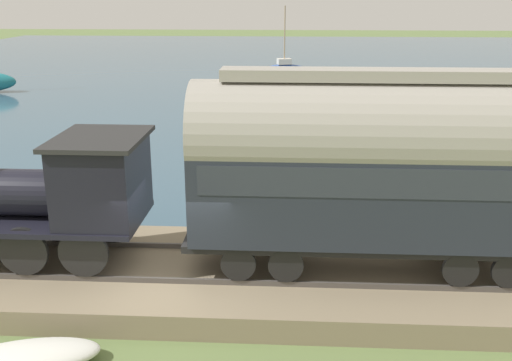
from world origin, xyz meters
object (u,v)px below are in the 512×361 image
object	(u,v)px
sailboat_blue	(284,69)
rowboat_near_shore	(105,191)
passenger_coach	(372,162)
rowboat_off_pier	(72,148)
steam_locomotive	(58,190)
beached_dinghy	(22,359)

from	to	relation	value
sailboat_blue	rowboat_near_shore	distance (m)	31.14
passenger_coach	rowboat_off_pier	xyz separation A→B (m)	(11.79, 11.12, -2.88)
rowboat_near_shore	steam_locomotive	bearing A→B (deg)	-172.25
rowboat_off_pier	beached_dinghy	size ratio (longest dim) A/B	0.89
rowboat_off_pier	sailboat_blue	bearing A→B (deg)	-8.08
rowboat_off_pier	beached_dinghy	xyz separation A→B (m)	(-15.21, -4.50, 0.00)
rowboat_near_shore	beached_dinghy	world-z (taller)	beached_dinghy
sailboat_blue	rowboat_off_pier	distance (m)	26.49
passenger_coach	rowboat_off_pier	size ratio (longest dim) A/B	3.05
steam_locomotive	sailboat_blue	size ratio (longest dim) A/B	0.98
passenger_coach	sailboat_blue	xyz separation A→B (m)	(36.79, 2.37, -2.52)
passenger_coach	rowboat_near_shore	size ratio (longest dim) A/B	3.60
sailboat_blue	beached_dinghy	bearing A→B (deg)	159.39
passenger_coach	rowboat_off_pier	distance (m)	16.47
passenger_coach	rowboat_near_shore	xyz separation A→B (m)	(6.17, 8.00, -2.89)
sailboat_blue	beached_dinghy	world-z (taller)	sailboat_blue
steam_locomotive	beached_dinghy	xyz separation A→B (m)	(-3.41, -0.41, -2.11)
sailboat_blue	beached_dinghy	size ratio (longest dim) A/B	1.86
steam_locomotive	passenger_coach	world-z (taller)	passenger_coach
rowboat_off_pier	beached_dinghy	bearing A→B (deg)	-152.27
rowboat_near_shore	beached_dinghy	xyz separation A→B (m)	(-9.58, -1.38, 0.01)
steam_locomotive	beached_dinghy	bearing A→B (deg)	-173.10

